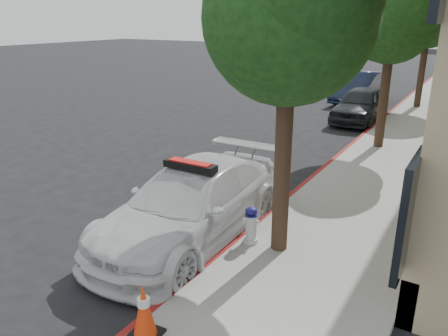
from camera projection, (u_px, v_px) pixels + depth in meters
name	position (u px, v px, depth m)	size (l,w,h in m)	color
ground	(208.00, 191.00, 11.32)	(120.00, 120.00, 0.00)	black
sidewalk	(419.00, 127.00, 17.60)	(3.20, 50.00, 0.15)	gray
curb_strip	(379.00, 122.00, 18.36)	(0.12, 50.00, 0.15)	maroon
tree_near	(291.00, 17.00, 6.86)	(2.92, 2.82, 5.62)	black
tree_mid	(394.00, 20.00, 13.35)	(2.77, 2.64, 5.43)	black
tree_far	(431.00, 14.00, 19.73)	(3.10, 3.00, 5.81)	black
police_car	(191.00, 204.00, 8.69)	(2.18, 5.15, 1.63)	silver
parked_car_mid	(361.00, 105.00, 18.58)	(1.72, 4.28, 1.46)	black
parked_car_far	(360.00, 87.00, 22.79)	(1.65, 4.73, 1.56)	#161E37
fire_hydrant	(251.00, 225.00, 8.31)	(0.31, 0.28, 0.74)	silver
traffic_cone	(144.00, 311.00, 5.84)	(0.44, 0.44, 0.79)	black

